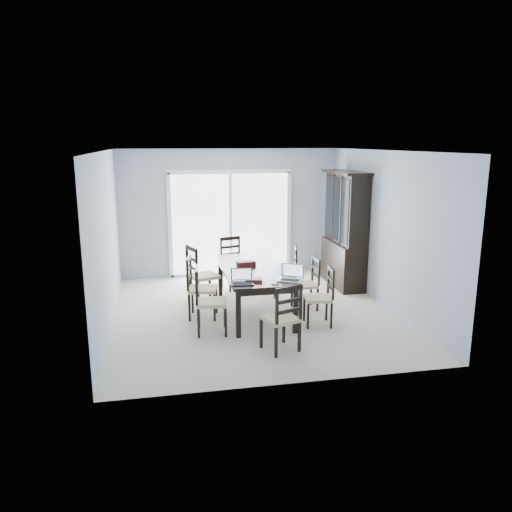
{
  "coord_description": "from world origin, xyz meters",
  "views": [
    {
      "loc": [
        -1.5,
        -7.62,
        2.75
      ],
      "look_at": [
        0.04,
        0.0,
        0.95
      ],
      "focal_mm": 35.0,
      "sensor_mm": 36.0,
      "label": 1
    }
  ],
  "objects_px": {
    "laptop_silver": "(290,277)",
    "game_box": "(246,264)",
    "chair_right_mid": "(310,277)",
    "laptop_dark": "(242,281)",
    "china_hutch": "(345,231)",
    "chair_left_near": "(205,293)",
    "dining_table": "(254,273)",
    "cell_phone": "(275,284)",
    "chair_end_near": "(284,311)",
    "chair_right_near": "(324,290)",
    "chair_left_mid": "(196,280)",
    "chair_right_far": "(290,266)",
    "chair_left_far": "(198,269)",
    "hot_tub": "(206,241)",
    "chair_end_far": "(233,257)"
  },
  "relations": [
    {
      "from": "chair_left_mid",
      "to": "chair_end_near",
      "type": "relative_size",
      "value": 1.06
    },
    {
      "from": "chair_right_far",
      "to": "game_box",
      "type": "bearing_deg",
      "value": 135.46
    },
    {
      "from": "chair_right_mid",
      "to": "chair_end_near",
      "type": "height_order",
      "value": "chair_end_near"
    },
    {
      "from": "chair_right_near",
      "to": "chair_right_mid",
      "type": "distance_m",
      "value": 0.77
    },
    {
      "from": "china_hutch",
      "to": "chair_left_near",
      "type": "bearing_deg",
      "value": -145.58
    },
    {
      "from": "chair_left_mid",
      "to": "china_hutch",
      "type": "bearing_deg",
      "value": 124.75
    },
    {
      "from": "chair_right_near",
      "to": "game_box",
      "type": "relative_size",
      "value": 3.49
    },
    {
      "from": "chair_end_near",
      "to": "laptop_silver",
      "type": "distance_m",
      "value": 0.87
    },
    {
      "from": "chair_left_mid",
      "to": "chair_left_far",
      "type": "bearing_deg",
      "value": -176.09
    },
    {
      "from": "chair_right_near",
      "to": "game_box",
      "type": "bearing_deg",
      "value": 55.27
    },
    {
      "from": "china_hutch",
      "to": "laptop_silver",
      "type": "distance_m",
      "value": 2.67
    },
    {
      "from": "chair_end_far",
      "to": "hot_tub",
      "type": "relative_size",
      "value": 0.52
    },
    {
      "from": "china_hutch",
      "to": "cell_phone",
      "type": "bearing_deg",
      "value": -130.49
    },
    {
      "from": "laptop_dark",
      "to": "cell_phone",
      "type": "height_order",
      "value": "laptop_dark"
    },
    {
      "from": "chair_right_near",
      "to": "hot_tub",
      "type": "relative_size",
      "value": 0.49
    },
    {
      "from": "dining_table",
      "to": "chair_right_mid",
      "type": "height_order",
      "value": "chair_right_mid"
    },
    {
      "from": "dining_table",
      "to": "laptop_dark",
      "type": "distance_m",
      "value": 0.94
    },
    {
      "from": "laptop_dark",
      "to": "hot_tub",
      "type": "height_order",
      "value": "hot_tub"
    },
    {
      "from": "chair_left_far",
      "to": "laptop_silver",
      "type": "bearing_deg",
      "value": 20.87
    },
    {
      "from": "chair_left_near",
      "to": "chair_end_near",
      "type": "relative_size",
      "value": 1.05
    },
    {
      "from": "chair_right_near",
      "to": "laptop_dark",
      "type": "height_order",
      "value": "chair_right_near"
    },
    {
      "from": "laptop_silver",
      "to": "laptop_dark",
      "type": "bearing_deg",
      "value": -147.44
    },
    {
      "from": "laptop_dark",
      "to": "hot_tub",
      "type": "distance_m",
      "value": 4.37
    },
    {
      "from": "chair_end_near",
      "to": "game_box",
      "type": "height_order",
      "value": "chair_end_near"
    },
    {
      "from": "chair_left_near",
      "to": "chair_right_far",
      "type": "bearing_deg",
      "value": 137.25
    },
    {
      "from": "chair_left_mid",
      "to": "laptop_dark",
      "type": "relative_size",
      "value": 3.46
    },
    {
      "from": "laptop_silver",
      "to": "chair_end_near",
      "type": "bearing_deg",
      "value": -80.0
    },
    {
      "from": "chair_right_far",
      "to": "laptop_dark",
      "type": "height_order",
      "value": "chair_right_far"
    },
    {
      "from": "dining_table",
      "to": "chair_end_near",
      "type": "bearing_deg",
      "value": -86.92
    },
    {
      "from": "china_hutch",
      "to": "laptop_silver",
      "type": "relative_size",
      "value": 5.28
    },
    {
      "from": "chair_right_near",
      "to": "laptop_dark",
      "type": "bearing_deg",
      "value": 102.93
    },
    {
      "from": "dining_table",
      "to": "cell_phone",
      "type": "xyz_separation_m",
      "value": [
        0.12,
        -0.98,
        0.08
      ]
    },
    {
      "from": "china_hutch",
      "to": "cell_phone",
      "type": "height_order",
      "value": "china_hutch"
    },
    {
      "from": "chair_right_mid",
      "to": "hot_tub",
      "type": "distance_m",
      "value": 3.73
    },
    {
      "from": "chair_right_near",
      "to": "chair_left_mid",
      "type": "bearing_deg",
      "value": 76.45
    },
    {
      "from": "laptop_silver",
      "to": "chair_left_far",
      "type": "bearing_deg",
      "value": 160.1
    },
    {
      "from": "chair_right_mid",
      "to": "laptop_dark",
      "type": "relative_size",
      "value": 3.06
    },
    {
      "from": "laptop_silver",
      "to": "game_box",
      "type": "distance_m",
      "value": 1.13
    },
    {
      "from": "chair_end_near",
      "to": "game_box",
      "type": "distance_m",
      "value": 1.84
    },
    {
      "from": "chair_end_near",
      "to": "cell_phone",
      "type": "height_order",
      "value": "chair_end_near"
    },
    {
      "from": "chair_end_far",
      "to": "china_hutch",
      "type": "bearing_deg",
      "value": 156.03
    },
    {
      "from": "chair_left_mid",
      "to": "laptop_silver",
      "type": "height_order",
      "value": "chair_left_mid"
    },
    {
      "from": "chair_right_mid",
      "to": "game_box",
      "type": "distance_m",
      "value": 1.09
    },
    {
      "from": "china_hutch",
      "to": "chair_left_near",
      "type": "xyz_separation_m",
      "value": [
        -2.89,
        -1.98,
        -0.47
      ]
    },
    {
      "from": "chair_left_far",
      "to": "chair_right_mid",
      "type": "bearing_deg",
      "value": 52.68
    },
    {
      "from": "chair_left_far",
      "to": "chair_end_near",
      "type": "relative_size",
      "value": 1.09
    },
    {
      "from": "game_box",
      "to": "dining_table",
      "type": "bearing_deg",
      "value": -63.86
    },
    {
      "from": "chair_right_mid",
      "to": "chair_end_near",
      "type": "xyz_separation_m",
      "value": [
        -0.87,
        -1.66,
        0.04
      ]
    },
    {
      "from": "chair_left_mid",
      "to": "game_box",
      "type": "distance_m",
      "value": 0.88
    },
    {
      "from": "dining_table",
      "to": "chair_right_far",
      "type": "xyz_separation_m",
      "value": [
        0.81,
        0.76,
        -0.11
      ]
    }
  ]
}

